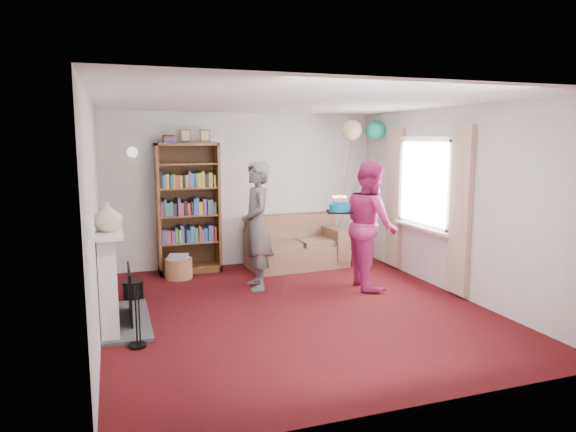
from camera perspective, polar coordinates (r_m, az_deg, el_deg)
name	(u,v)px	position (r m, az deg, el deg)	size (l,w,h in m)	color
ground	(295,309)	(6.42, 0.80, -10.29)	(5.00, 5.00, 0.00)	#33070D
wall_back	(244,189)	(8.52, -4.93, 2.96)	(4.50, 0.02, 2.50)	silver
wall_left	(94,218)	(5.78, -20.75, -0.21)	(0.02, 5.00, 2.50)	silver
wall_right	(454,201)	(7.22, 17.96, 1.57)	(0.02, 5.00, 2.50)	silver
ceiling	(296,102)	(6.10, 0.85, 12.60)	(4.50, 5.00, 0.01)	white
fireplace	(115,280)	(6.11, -18.72, -6.73)	(0.55, 1.80, 1.12)	#3F3F42
window_bay	(425,200)	(7.68, 14.93, 1.74)	(0.14, 2.02, 2.20)	white
wall_sconce	(132,152)	(8.09, -16.92, 6.81)	(0.16, 0.23, 0.16)	gold
bookcase	(188,209)	(8.17, -11.06, 0.73)	(0.96, 0.42, 2.23)	#472B14
sofa	(295,247)	(8.46, 0.82, -3.47)	(1.56, 0.82, 0.82)	brown
wicker_basket	(179,268)	(7.91, -12.04, -5.62)	(0.40, 0.40, 0.36)	#A5764D
person_striped	(257,226)	(7.11, -3.50, -1.09)	(0.65, 0.42, 1.77)	black
person_magenta	(370,224)	(7.28, 9.15, -0.93)	(0.87, 0.67, 1.78)	#B12363
birthday_cake	(340,208)	(6.94, 5.75, 0.94)	(0.34, 0.34, 0.22)	black
balloons	(364,130)	(8.63, 8.43, 9.41)	(0.89, 0.33, 1.74)	#3F3F3F
mantel_vase	(108,216)	(5.62, -19.38, -0.05)	(0.30, 0.30, 0.31)	beige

